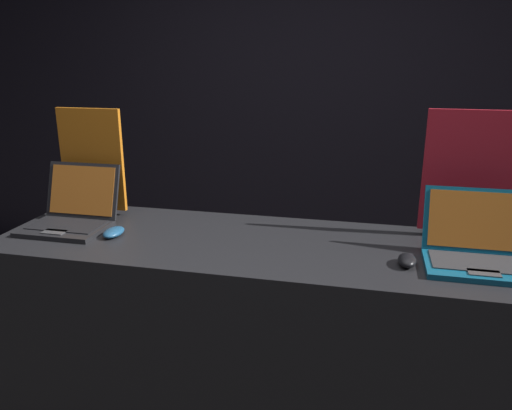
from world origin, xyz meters
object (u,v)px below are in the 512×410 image
mouse_back (407,260)px  promo_stand_back (470,178)px  promo_stand_front (92,164)px  mouse_front (114,232)px  laptop_back (478,248)px  laptop_front (72,213)px

mouse_back → promo_stand_back: size_ratio=0.21×
promo_stand_front → promo_stand_back: bearing=1.7°
mouse_back → promo_stand_back: bearing=55.8°
mouse_front → promo_stand_back: promo_stand_back is taller
promo_stand_front → promo_stand_back: promo_stand_back is taller
laptop_back → promo_stand_back: size_ratio=0.71×
laptop_back → mouse_back: laptop_back is taller
laptop_front → laptop_back: laptop_front is taller
promo_stand_back → promo_stand_front: bearing=-178.3°
mouse_front → mouse_back: 1.13m
promo_stand_front → laptop_front: bearing=-90.0°
mouse_front → mouse_back: mouse_back is taller
laptop_back → promo_stand_front: bearing=171.8°
laptop_front → promo_stand_back: bearing=8.5°
promo_stand_front → laptop_back: size_ratio=1.34×
laptop_back → mouse_back: size_ratio=3.43×
mouse_front → promo_stand_front: promo_stand_front is taller
promo_stand_front → mouse_back: bearing=-12.5°
laptop_back → promo_stand_back: promo_stand_back is taller
laptop_back → promo_stand_back: (-0.00, 0.28, 0.18)m
laptop_front → mouse_front: 0.24m
promo_stand_front → mouse_front: bearing=-49.2°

